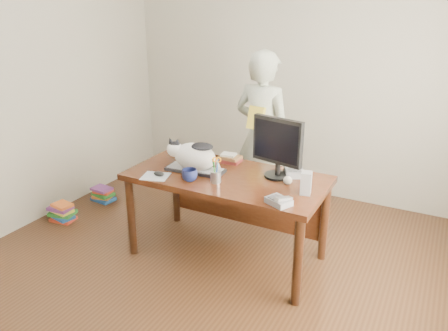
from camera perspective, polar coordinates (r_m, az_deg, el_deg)
room at (r=2.85m, az=-5.20°, el=5.95°), size 4.50×4.50×4.50m
desk at (r=3.65m, az=0.94°, el=-3.00°), size 1.60×0.80×0.75m
keyboard at (r=3.62m, az=-3.78°, el=-0.51°), size 0.50×0.22×0.03m
cat at (r=3.58m, az=-4.06°, el=1.36°), size 0.48×0.27×0.27m
monitor at (r=3.42m, az=7.00°, el=2.74°), size 0.43×0.25×0.49m
pen_cup at (r=3.37m, az=-1.08°, el=-1.29°), size 0.11×0.11×0.21m
mousepad at (r=3.54m, az=-8.94°, el=-1.40°), size 0.25×0.24×0.00m
mouse at (r=3.54m, az=-8.50°, el=-1.06°), size 0.11×0.08×0.04m
coffee_mug at (r=3.41m, az=-4.51°, el=-1.26°), size 0.16×0.16×0.10m
phone at (r=3.05m, az=7.22°, el=-4.61°), size 0.20×0.18×0.08m
speaker at (r=3.22m, az=10.67°, el=-2.26°), size 0.09×0.10×0.17m
baseball at (r=3.38m, az=8.33°, el=-1.93°), size 0.07×0.07×0.07m
book_stack at (r=3.81m, az=0.75°, el=0.93°), size 0.20×0.15×0.07m
calculator at (r=3.57m, az=9.14°, el=-0.81°), size 0.21×0.23×0.06m
person at (r=4.29m, az=5.04°, el=3.88°), size 0.66×0.48×1.66m
held_book at (r=4.08m, az=4.20°, el=6.20°), size 0.17×0.11×0.22m
book_pile_a at (r=4.68m, az=-20.36°, el=-5.77°), size 0.27×0.22×0.18m
book_pile_b at (r=5.00m, az=-15.52°, el=-3.63°), size 0.26×0.20×0.15m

